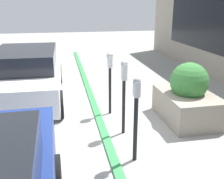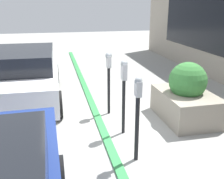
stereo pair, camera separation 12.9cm
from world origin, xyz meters
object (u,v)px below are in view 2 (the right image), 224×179
at_px(parking_meter_second, 124,85).
at_px(planter_box, 186,97).
at_px(parking_meter_nearest, 138,110).
at_px(parking_meter_middle, 109,71).
at_px(parked_car_middle, 25,74).

height_order(parking_meter_second, planter_box, parking_meter_second).
bearing_deg(parking_meter_nearest, planter_box, -49.92).
relative_size(parking_meter_middle, parked_car_middle, 0.32).
bearing_deg(parking_meter_second, parked_car_middle, 40.49).
relative_size(parking_meter_nearest, planter_box, 0.92).
bearing_deg(parking_meter_nearest, parking_meter_middle, 1.09).
xyz_separation_m(parking_meter_middle, planter_box, (-0.69, -1.65, -0.52)).
bearing_deg(planter_box, parking_meter_middle, 67.29).
xyz_separation_m(parking_meter_middle, parked_car_middle, (1.40, 2.01, -0.30)).
bearing_deg(parking_meter_second, parking_meter_nearest, 177.70).
distance_m(parking_meter_nearest, planter_box, 2.14).
distance_m(parking_meter_nearest, parked_car_middle, 4.01).
xyz_separation_m(parking_meter_second, parking_meter_middle, (1.05, 0.08, 0.02)).
bearing_deg(parked_car_middle, parking_meter_second, -138.56).
relative_size(planter_box, parked_car_middle, 0.34).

